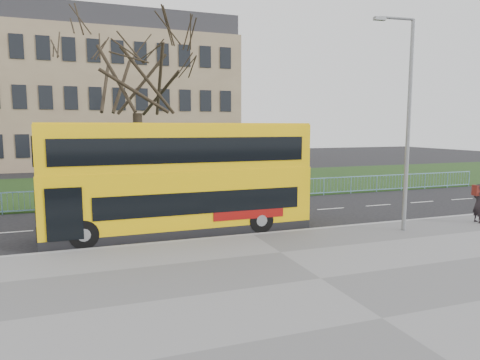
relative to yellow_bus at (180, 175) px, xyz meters
name	(u,v)px	position (x,y,z in m)	size (l,w,h in m)	color
ground	(239,228)	(2.46, -0.12, -2.34)	(120.00, 120.00, 0.00)	black
pavement	(321,280)	(2.46, -6.87, -2.28)	(80.00, 10.50, 0.12)	slate
kerb	(252,235)	(2.46, -1.67, -2.27)	(80.00, 0.20, 0.14)	gray
grass_verge	(174,185)	(2.46, 14.18, -2.30)	(80.00, 15.40, 0.08)	#1B3312
guard_railing	(200,193)	(2.46, 6.48, -1.79)	(40.00, 0.12, 1.10)	#6A9CBD
bare_tree	(137,97)	(-0.54, 9.88, 3.71)	(8.36, 8.36, 11.94)	black
civic_building	(94,103)	(-2.54, 34.88, 4.66)	(30.00, 15.00, 14.00)	#897057
yellow_bus	(180,175)	(0.00, 0.00, 0.00)	(10.45, 2.59, 4.37)	yellow
pedestrian	(479,203)	(12.51, -3.06, -1.37)	(0.62, 0.41, 1.71)	black
street_lamp	(406,117)	(8.35, -3.11, 2.32)	(1.75, 0.35, 8.28)	gray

